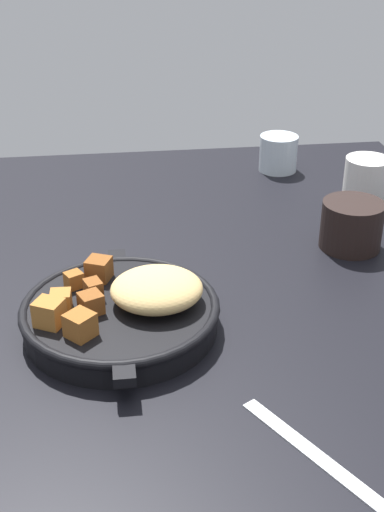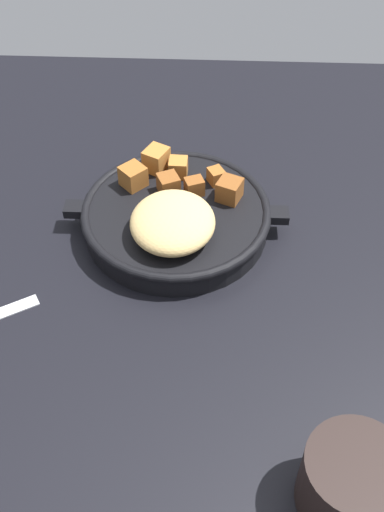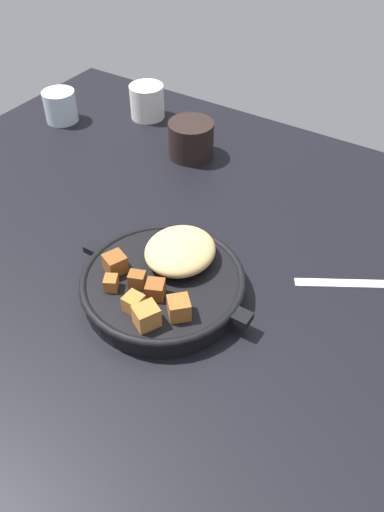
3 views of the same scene
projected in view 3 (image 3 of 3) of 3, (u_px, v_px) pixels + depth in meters
The scene contains 6 objects.
ground_plane at pixel (168, 264), 82.21cm from camera, with size 119.09×100.80×2.40cm, color black.
cast_iron_skillet at pixel (165, 280), 74.14cm from camera, with size 28.58×24.25×7.32cm.
butter_knife at pixel (358, 283), 77.10cm from camera, with size 19.00×1.60×0.36cm, color silver.
ceramic_mug_white at pixel (147, 102), 113.43cm from camera, with size 7.61×7.61×7.37cm, color silver.
coffee_mug_dark at pixel (191, 139), 101.58cm from camera, with size 9.13×9.13×7.21cm, color black.
water_glass_short at pixel (60, 106), 112.43cm from camera, with size 7.19×7.19×6.78cm, color silver.
Camera 3 is at (35.19, -47.79, 55.85)cm, focal length 35.58 mm.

